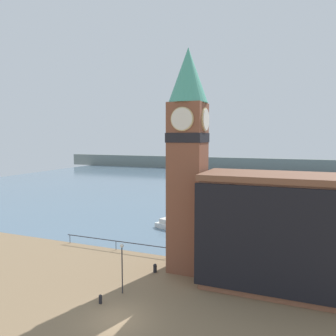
% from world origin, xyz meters
% --- Properties ---
extents(ground_plane, '(160.00, 160.00, 0.00)m').
position_xyz_m(ground_plane, '(0.00, 0.00, 0.00)').
color(ground_plane, '#846B4C').
extents(water, '(160.00, 120.00, 0.00)m').
position_xyz_m(water, '(0.00, 73.07, -0.00)').
color(water, slate).
rests_on(water, ground_plane).
extents(far_shoreline, '(180.00, 3.00, 5.00)m').
position_xyz_m(far_shoreline, '(0.00, 113.07, 2.50)').
color(far_shoreline, slate).
rests_on(far_shoreline, water).
extents(pier_railing, '(13.73, 0.08, 1.09)m').
position_xyz_m(pier_railing, '(-7.65, 12.82, 0.97)').
color(pier_railing, '#232328').
rests_on(pier_railing, ground_plane).
extents(clock_tower, '(3.75, 3.75, 21.50)m').
position_xyz_m(clock_tower, '(1.86, 10.54, 11.43)').
color(clock_tower, brown).
rests_on(clock_tower, ground_plane).
extents(pier_building, '(14.33, 6.50, 9.98)m').
position_xyz_m(pier_building, '(10.98, 9.63, 5.01)').
color(pier_building, '#935B42').
rests_on(pier_building, ground_plane).
extents(boat_near, '(6.64, 3.94, 1.33)m').
position_xyz_m(boat_near, '(-4.33, 23.21, 0.49)').
color(boat_near, silver).
rests_on(boat_near, water).
extents(mooring_bollard_near, '(0.37, 0.37, 0.85)m').
position_xyz_m(mooring_bollard_near, '(-0.81, 8.66, 0.46)').
color(mooring_bollard_near, black).
rests_on(mooring_bollard_near, ground_plane).
extents(mooring_bollard_far, '(0.27, 0.27, 0.72)m').
position_xyz_m(mooring_bollard_far, '(-2.37, 1.57, 0.39)').
color(mooring_bollard_far, black).
rests_on(mooring_bollard_far, ground_plane).
extents(lamp_post, '(0.32, 0.32, 4.27)m').
position_xyz_m(lamp_post, '(-1.62, 3.73, 2.95)').
color(lamp_post, '#2D2D33').
rests_on(lamp_post, ground_plane).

